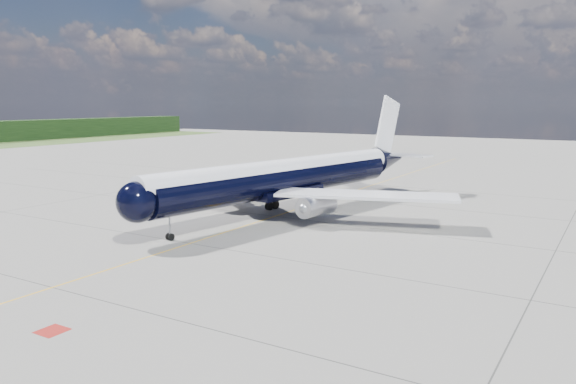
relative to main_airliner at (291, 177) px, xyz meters
The scene contains 4 objects.
ground 5.04m from the main_airliner, 104.18° to the left, with size 320.00×320.00×0.00m, color gray.
taxiway_centerline 5.21m from the main_airliner, 102.30° to the right, with size 0.16×160.00×0.01m, color #F9B20D.
red_marking 38.45m from the main_airliner, 80.63° to the right, with size 1.60×1.60×0.01m, color maroon.
main_airliner is the anchor object (origin of this frame).
Camera 1 is at (34.68, -29.47, 13.19)m, focal length 35.00 mm.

